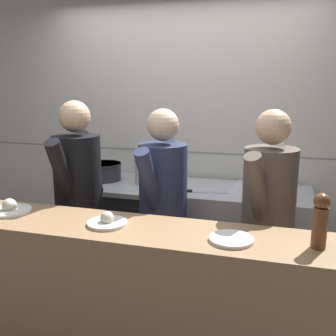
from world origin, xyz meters
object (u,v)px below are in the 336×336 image
chef_line (268,223)px  plated_dish_dessert (231,239)px  stock_pot (104,171)px  plated_dish_main (10,209)px  chefs_knife (199,192)px  mixing_bowl_steel (240,185)px  chef_head_cook (79,203)px  plated_dish_appetiser (107,221)px  sauce_pot (147,170)px  pepper_mill (320,220)px  oven_range (127,229)px  chef_sous (163,213)px

chef_line → plated_dish_dessert: bearing=-87.3°
stock_pot → plated_dish_main: plated_dish_main is taller
chefs_knife → plated_dish_dessert: 1.25m
mixing_bowl_steel → chef_line: (0.25, -0.72, -0.05)m
chef_head_cook → chefs_knife: bearing=35.8°
mixing_bowl_steel → plated_dish_main: (-1.28, -1.24, 0.08)m
plated_dish_main → chef_line: bearing=18.8°
plated_dish_appetiser → stock_pot: bearing=115.7°
sauce_pot → plated_dish_dessert: sauce_pot is taller
sauce_pot → plated_dish_main: sauce_pot is taller
pepper_mill → chef_head_cook: 1.70m
chefs_knife → stock_pot: bearing=169.6°
plated_dish_dessert → plated_dish_appetiser: bearing=176.9°
sauce_pot → stock_pot: bearing=-179.7°
oven_range → stock_pot: size_ratio=2.80×
stock_pot → plated_dish_appetiser: size_ratio=1.45×
chef_head_cook → plated_dish_dessert: bearing=-28.0°
chef_sous → pepper_mill: bearing=-23.2°
plated_dish_appetiser → chefs_knife: bearing=75.5°
chef_sous → chef_line: size_ratio=0.99×
stock_pot → plated_dish_main: 1.28m
plated_dish_appetiser → chef_head_cook: (-0.48, 0.55, -0.11)m
plated_dish_dessert → chef_sous: size_ratio=0.14×
stock_pot → pepper_mill: 2.19m
stock_pot → plated_dish_main: size_ratio=1.27×
sauce_pot → chefs_knife: sauce_pot is taller
sauce_pot → chef_sous: bearing=-63.3°
mixing_bowl_steel → chef_head_cook: (-1.09, -0.72, -0.03)m
stock_pot → plated_dish_main: (-0.04, -1.27, 0.04)m
chef_sous → sauce_pot: bearing=124.9°
sauce_pot → chefs_knife: (0.51, -0.17, -0.11)m
chefs_knife → chef_line: chef_line is taller
pepper_mill → mixing_bowl_steel: bearing=111.4°
oven_range → plated_dish_main: size_ratio=3.55×
plated_dish_dessert → pepper_mill: 0.44m
plated_dish_appetiser → pepper_mill: size_ratio=0.81×
plated_dish_appetiser → plated_dish_dessert: (0.70, -0.04, -0.01)m
pepper_mill → chef_sous: size_ratio=0.17×
sauce_pot → plated_dish_dessert: 1.63m
plated_dish_appetiser → chef_line: (0.86, 0.55, -0.12)m
chef_sous → stock_pot: bearing=145.4°
sauce_pot → mixing_bowl_steel: size_ratio=0.83×
oven_range → plated_dish_appetiser: 1.47m
chefs_knife → oven_range: bearing=168.3°
sauce_pot → chefs_knife: size_ratio=0.59×
chef_line → plated_dish_main: bearing=-143.0°
plated_dish_main → plated_dish_dessert: 1.37m
plated_dish_main → chef_head_cook: (0.19, 0.52, -0.11)m
chefs_knife → chef_head_cook: chef_head_cook is taller
sauce_pot → plated_dish_dessert: (0.91, -1.35, 0.00)m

